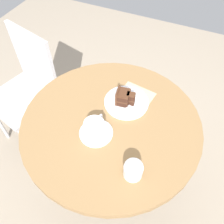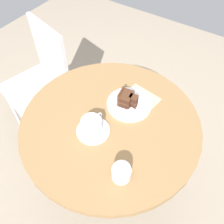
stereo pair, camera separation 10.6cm
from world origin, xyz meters
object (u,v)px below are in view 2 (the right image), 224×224
at_px(coffee_cup, 92,125).
at_px(napkin, 137,101).
at_px(cake_plate, 129,104).
at_px(teaspoon, 92,122).
at_px(fork, 127,110).
at_px(cafe_chair, 43,75).
at_px(saucer, 93,131).
at_px(sugar_pot, 121,172).
at_px(cake_slice, 127,99).

bearing_deg(coffee_cup, napkin, -17.22).
xyz_separation_m(cake_plate, napkin, (0.04, -0.02, -0.00)).
xyz_separation_m(teaspoon, cake_plate, (0.19, -0.08, -0.01)).
distance_m(coffee_cup, fork, 0.19).
height_order(teaspoon, cake_plate, teaspoon).
distance_m(teaspoon, cafe_chair, 0.73).
relative_size(teaspoon, fork, 0.65).
bearing_deg(cake_plate, cafe_chair, 83.63).
distance_m(coffee_cup, napkin, 0.27).
relative_size(saucer, sugar_pot, 1.92).
relative_size(napkin, sugar_pot, 2.48).
bearing_deg(fork, saucer, -2.87).
xyz_separation_m(saucer, napkin, (0.26, -0.07, -0.00)).
distance_m(saucer, teaspoon, 0.04).
bearing_deg(fork, sugar_pot, 45.73).
height_order(cake_plate, cafe_chair, cafe_chair).
distance_m(coffee_cup, sugar_pot, 0.24).
bearing_deg(cafe_chair, saucer, -9.69).
bearing_deg(saucer, cafe_chair, 65.74).
bearing_deg(fork, teaspoon, -16.09).
bearing_deg(coffee_cup, sugar_pot, -116.72).
xyz_separation_m(napkin, cafe_chair, (0.04, 0.74, -0.23)).
height_order(teaspoon, sugar_pot, sugar_pot).
relative_size(cake_plate, fork, 1.44).
bearing_deg(napkin, cafe_chair, 86.86).
bearing_deg(coffee_cup, cafe_chair, 65.62).
height_order(cake_plate, sugar_pot, sugar_pot).
height_order(saucer, teaspoon, teaspoon).
distance_m(napkin, sugar_pot, 0.39).
bearing_deg(teaspoon, cake_plate, -6.32).
distance_m(coffee_cup, cake_slice, 0.21).
relative_size(cake_plate, cake_slice, 2.29).
xyz_separation_m(coffee_cup, teaspoon, (0.03, 0.02, -0.03)).
relative_size(cake_plate, sugar_pot, 2.80).
bearing_deg(cake_slice, sugar_pot, -151.89).
bearing_deg(coffee_cup, fork, -23.19).
relative_size(saucer, cake_plate, 0.69).
xyz_separation_m(coffee_cup, sugar_pot, (-0.11, -0.22, -0.01)).
relative_size(saucer, napkin, 0.78).
relative_size(coffee_cup, cake_plate, 0.56).
relative_size(cake_slice, sugar_pot, 1.22).
bearing_deg(sugar_pot, cake_slice, 28.11).
bearing_deg(napkin, teaspoon, 155.20).
bearing_deg(saucer, cake_slice, -11.63).
bearing_deg(saucer, sugar_pot, -117.14).
distance_m(napkin, cafe_chair, 0.77).
xyz_separation_m(coffee_cup, cake_slice, (0.21, -0.05, 0.00)).
bearing_deg(cafe_chair, teaspoon, -8.26).
distance_m(saucer, coffee_cup, 0.04).
relative_size(saucer, cafe_chair, 0.17).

